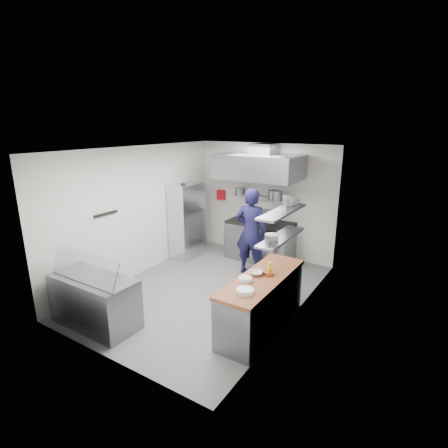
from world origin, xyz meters
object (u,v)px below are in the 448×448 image
Objects in this scene: wire_rack at (187,221)px; display_case at (95,301)px; chef at (251,232)px; gas_range at (260,242)px.

display_case is at bearing -78.96° from wire_rack.
wire_rack is 1.23× the size of display_case.
display_case is at bearing 60.03° from chef.
gas_range is 1.07× the size of display_case.
gas_range is 0.86× the size of wire_rack.
wire_rack is (-1.63, -0.78, 0.48)m from gas_range.
chef is 3.47m from display_case.
chef is (0.21, -0.88, 0.52)m from gas_range.
chef is 1.84m from wire_rack.
display_case is (0.65, -3.32, -0.50)m from wire_rack.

